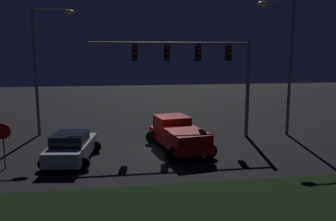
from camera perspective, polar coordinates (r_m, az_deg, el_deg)
ground_plane at (r=20.17m, az=-2.69°, el=-6.52°), size 80.00×80.00×0.00m
pickup_truck at (r=20.11m, az=1.58°, el=-3.63°), size 3.47×5.65×1.80m
car_sedan at (r=18.78m, az=-15.47°, el=-5.74°), size 2.88×4.61×1.51m
traffic_signal_gantry at (r=22.49m, az=4.99°, el=8.10°), size 10.32×0.56×6.50m
street_lamp_left at (r=24.67m, az=-19.65°, el=8.30°), size 2.77×0.44×8.40m
street_lamp_right at (r=24.54m, az=18.45°, el=8.89°), size 2.57×0.44×8.86m
stop_sign at (r=18.43m, az=-25.32°, el=-3.97°), size 0.76×0.08×2.23m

